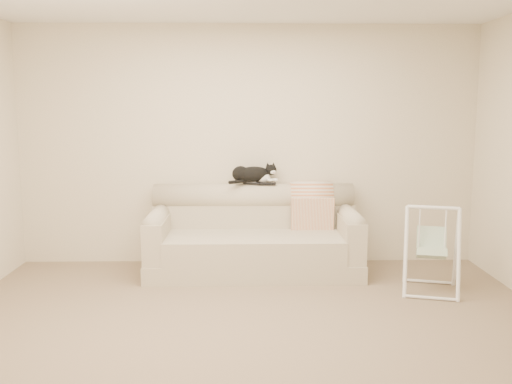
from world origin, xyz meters
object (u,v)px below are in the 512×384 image
at_px(remote_a, 252,183).
at_px(tuxedo_cat, 253,174).
at_px(sofa, 254,238).
at_px(remote_b, 268,183).
at_px(baby_swing, 431,249).

distance_m(remote_a, tuxedo_cat, 0.10).
distance_m(sofa, tuxedo_cat, 0.69).
xyz_separation_m(remote_a, remote_b, (0.18, -0.02, -0.00)).
bearing_deg(sofa, tuxedo_cat, 91.25).
height_order(sofa, remote_b, remote_b).
relative_size(sofa, baby_swing, 2.67).
height_order(sofa, tuxedo_cat, tuxedo_cat).
xyz_separation_m(sofa, baby_swing, (1.65, -0.71, 0.06)).
bearing_deg(remote_a, baby_swing, -29.02).
distance_m(sofa, remote_b, 0.61).
bearing_deg(remote_b, remote_a, 173.68).
height_order(sofa, remote_a, remote_a).
distance_m(remote_b, baby_swing, 1.82).
relative_size(remote_a, tuxedo_cat, 0.34).
height_order(remote_b, tuxedo_cat, tuxedo_cat).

